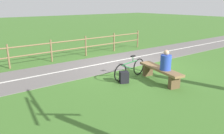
{
  "coord_description": "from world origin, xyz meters",
  "views": [
    {
      "loc": [
        -6.83,
        6.52,
        2.7
      ],
      "look_at": [
        -1.57,
        2.38,
        0.75
      ],
      "focal_mm": 35.44,
      "sensor_mm": 36.0,
      "label": 1
    }
  ],
  "objects_px": {
    "backpack": "(124,77)",
    "person_seated": "(166,62)",
    "bicycle": "(130,69)",
    "bench": "(160,72)"
  },
  "relations": [
    {
      "from": "bicycle",
      "to": "bench",
      "type": "bearing_deg",
      "value": 112.89
    },
    {
      "from": "bench",
      "to": "person_seated",
      "type": "height_order",
      "value": "person_seated"
    },
    {
      "from": "backpack",
      "to": "person_seated",
      "type": "bearing_deg",
      "value": -132.28
    },
    {
      "from": "person_seated",
      "to": "backpack",
      "type": "height_order",
      "value": "person_seated"
    },
    {
      "from": "bench",
      "to": "backpack",
      "type": "distance_m",
      "value": 1.3
    },
    {
      "from": "person_seated",
      "to": "bicycle",
      "type": "xyz_separation_m",
      "value": [
        1.19,
        0.53,
        -0.44
      ]
    },
    {
      "from": "bench",
      "to": "backpack",
      "type": "bearing_deg",
      "value": 70.09
    },
    {
      "from": "person_seated",
      "to": "bicycle",
      "type": "height_order",
      "value": "person_seated"
    },
    {
      "from": "bench",
      "to": "bicycle",
      "type": "height_order",
      "value": "bicycle"
    },
    {
      "from": "bench",
      "to": "backpack",
      "type": "height_order",
      "value": "bench"
    }
  ]
}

